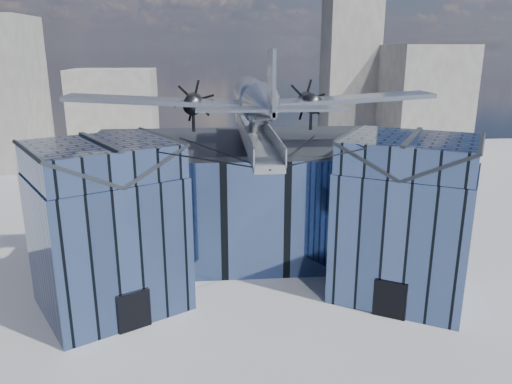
{
  "coord_description": "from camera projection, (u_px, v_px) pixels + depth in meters",
  "views": [
    {
      "loc": [
        -3.14,
        -33.77,
        17.71
      ],
      "look_at": [
        0.0,
        2.0,
        7.2
      ],
      "focal_mm": 35.0,
      "sensor_mm": 36.0,
      "label": 1
    }
  ],
  "objects": [
    {
      "name": "museum",
      "position": [
        252.0,
        198.0,
        41.53
      ],
      "size": [
        32.88,
        24.5,
        17.6
      ],
      "color": "#415684",
      "rests_on": "ground"
    },
    {
      "name": "bg_towers",
      "position": [
        239.0,
        94.0,
        83.11
      ],
      "size": [
        77.0,
        24.5,
        26.0
      ],
      "color": "gray",
      "rests_on": "ground"
    },
    {
      "name": "ground_plane",
      "position": [
        258.0,
        291.0,
        37.53
      ],
      "size": [
        120.0,
        120.0,
        0.0
      ],
      "primitive_type": "plane",
      "color": "gray"
    }
  ]
}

